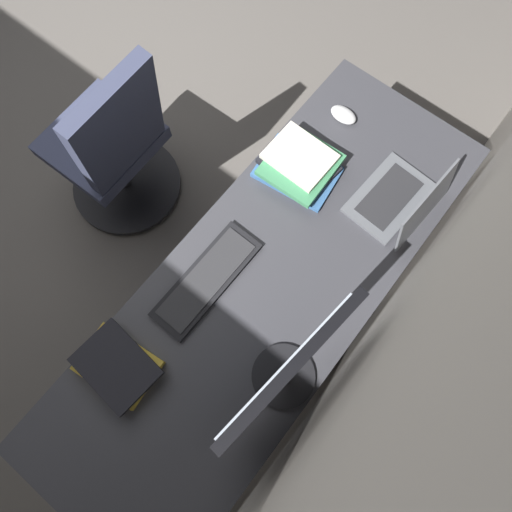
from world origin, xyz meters
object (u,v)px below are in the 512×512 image
(mouse_main, at_px, (343,115))
(book_stack_near, at_px, (117,366))
(drawer_pedestal, at_px, (285,293))
(laptop_leftmost, at_px, (403,201))
(office_chair, at_px, (114,151))
(keyboard_main, at_px, (207,280))
(monitor_primary, at_px, (288,371))
(book_stack_far, at_px, (299,165))

(mouse_main, xyz_separation_m, book_stack_near, (1.19, -0.02, 0.01))
(drawer_pedestal, xyz_separation_m, mouse_main, (-0.59, -0.21, 0.40))
(laptop_leftmost, distance_m, office_chair, 1.23)
(mouse_main, bearing_deg, keyboard_main, 0.71)
(laptop_leftmost, xyz_separation_m, keyboard_main, (0.63, -0.36, -0.04))
(mouse_main, height_order, book_stack_near, book_stack_near)
(office_chair, bearing_deg, monitor_primary, 74.51)
(laptop_leftmost, bearing_deg, book_stack_near, -21.09)
(laptop_leftmost, height_order, office_chair, office_chair)
(book_stack_near, bearing_deg, mouse_main, 178.84)
(keyboard_main, bearing_deg, mouse_main, -179.29)
(drawer_pedestal, relative_size, book_stack_near, 2.68)
(mouse_main, distance_m, office_chair, 0.99)
(book_stack_far, xyz_separation_m, office_chair, (0.29, -0.75, -0.31))
(mouse_main, bearing_deg, book_stack_near, -1.16)
(laptop_leftmost, distance_m, mouse_main, 0.41)
(book_stack_far, bearing_deg, office_chair, -69.17)
(monitor_primary, distance_m, book_stack_far, 0.75)
(drawer_pedestal, distance_m, office_chair, 0.96)
(monitor_primary, bearing_deg, office_chair, -105.49)
(mouse_main, distance_m, book_stack_far, 0.28)
(laptop_leftmost, bearing_deg, keyboard_main, -29.64)
(keyboard_main, height_order, office_chair, office_chair)
(book_stack_far, bearing_deg, mouse_main, -179.33)
(keyboard_main, distance_m, office_chair, 0.84)
(book_stack_far, height_order, office_chair, office_chair)
(laptop_leftmost, relative_size, mouse_main, 3.04)
(book_stack_near, bearing_deg, office_chair, -130.26)
(laptop_leftmost, bearing_deg, office_chair, -70.51)
(laptop_leftmost, height_order, book_stack_near, laptop_leftmost)
(drawer_pedestal, bearing_deg, book_stack_far, -146.40)
(mouse_main, bearing_deg, office_chair, -52.80)
(monitor_primary, bearing_deg, book_stack_near, -54.67)
(book_stack_near, relative_size, book_stack_far, 0.86)
(keyboard_main, relative_size, mouse_main, 4.05)
(drawer_pedestal, relative_size, monitor_primary, 1.37)
(keyboard_main, distance_m, mouse_main, 0.80)
(keyboard_main, xyz_separation_m, book_stack_far, (-0.52, -0.01, 0.03))
(monitor_primary, bearing_deg, book_stack_far, -147.02)
(drawer_pedestal, distance_m, monitor_primary, 0.71)
(drawer_pedestal, relative_size, office_chair, 0.72)
(laptop_leftmost, distance_m, keyboard_main, 0.72)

